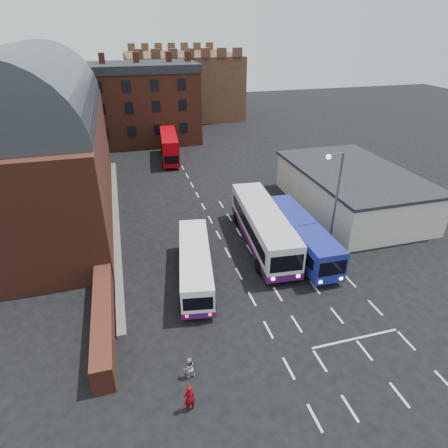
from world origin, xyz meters
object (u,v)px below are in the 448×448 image
object	(u,v)px
bus_blue	(300,234)
pedestrian_beige	(189,368)
bus_white_inbound	(263,225)
street_lamp	(334,195)
bus_red_double	(169,146)
bus_white_outbound	(195,262)
pedestrian_red	(189,398)

from	to	relation	value
bus_blue	pedestrian_beige	distance (m)	15.60
bus_white_inbound	pedestrian_beige	distance (m)	15.21
street_lamp	bus_red_double	bearing A→B (deg)	108.54
bus_red_double	bus_white_inbound	bearing A→B (deg)	105.03
bus_white_outbound	street_lamp	bearing A→B (deg)	13.85
bus_white_outbound	pedestrian_red	size ratio (longest dim) A/B	5.88
street_lamp	pedestrian_beige	xyz separation A→B (m)	(-13.91, -9.72, -4.72)
bus_white_outbound	street_lamp	xyz separation A→B (m)	(11.74, 0.94, 3.82)
bus_white_outbound	pedestrian_red	bearing A→B (deg)	-93.96
street_lamp	pedestrian_red	world-z (taller)	street_lamp
pedestrian_beige	bus_white_inbound	bearing A→B (deg)	-135.17
bus_white_inbound	street_lamp	size ratio (longest dim) A/B	1.43
bus_blue	pedestrian_beige	size ratio (longest dim) A/B	8.07
bus_white_inbound	pedestrian_beige	size ratio (longest dim) A/B	9.44
bus_red_double	bus_blue	bearing A→B (deg)	109.69
pedestrian_red	bus_red_double	bearing A→B (deg)	-111.03
bus_white_inbound	pedestrian_red	world-z (taller)	bus_white_inbound
bus_white_outbound	bus_blue	distance (m)	9.58
bus_red_double	pedestrian_red	xyz separation A→B (m)	(-4.79, -40.02, -1.19)
bus_red_double	street_lamp	bearing A→B (deg)	113.65
bus_white_inbound	bus_red_double	distance (m)	26.16
bus_white_outbound	bus_blue	size ratio (longest dim) A/B	0.92
street_lamp	pedestrian_red	bearing A→B (deg)	-140.61
bus_white_outbound	pedestrian_beige	distance (m)	9.08
bus_white_outbound	bus_blue	bearing A→B (deg)	18.80
bus_white_inbound	bus_red_double	bearing A→B (deg)	-75.25
pedestrian_beige	pedestrian_red	bearing A→B (deg)	70.53
bus_white_inbound	bus_blue	size ratio (longest dim) A/B	1.17
bus_blue	bus_white_outbound	bearing A→B (deg)	10.13
bus_red_double	pedestrian_beige	size ratio (longest dim) A/B	7.21
bus_white_outbound	pedestrian_red	distance (m)	11.10
bus_white_outbound	street_lamp	world-z (taller)	street_lamp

